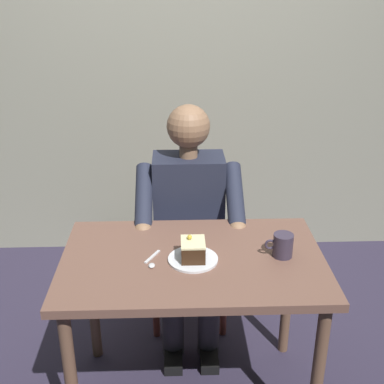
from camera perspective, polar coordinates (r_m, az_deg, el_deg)
The scene contains 8 objects.
cafe_rear_panel at distance 3.26m, azimuth -0.91°, elevation 18.19°, with size 6.40×0.12×3.00m, color gray.
dining_table at distance 2.13m, azimuth 0.09°, elevation -9.61°, with size 1.08×0.68×0.74m.
chair at distance 2.79m, azimuth -0.43°, elevation -4.79°, with size 0.42×0.42×0.88m.
seated_person at distance 2.57m, azimuth -0.33°, elevation -3.47°, with size 0.53×0.58×1.23m.
dessert_plate at distance 2.06m, azimuth 0.14°, elevation -7.63°, with size 0.20×0.20×0.01m, color white.
cake_slice at distance 2.04m, azimuth 0.14°, elevation -6.56°, with size 0.10×0.12×0.10m.
coffee_cup at distance 2.10m, azimuth 10.27°, elevation -5.97°, with size 0.12×0.08×0.10m.
dessert_spoon at distance 2.05m, azimuth -4.57°, elevation -7.85°, with size 0.06×0.14×0.01m.
Camera 1 is at (0.07, 1.78, 1.81)m, focal length 46.99 mm.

